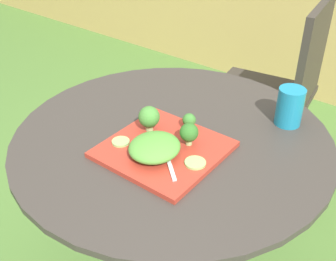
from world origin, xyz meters
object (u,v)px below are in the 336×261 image
object	(u,v)px
salad_plate	(164,149)
fork	(167,157)
drinking_glass	(289,108)
patio_chair	(281,83)

from	to	relation	value
salad_plate	fork	world-z (taller)	fork
drinking_glass	fork	size ratio (longest dim) A/B	0.88
patio_chair	drinking_glass	world-z (taller)	patio_chair
drinking_glass	fork	distance (m)	0.40
patio_chair	fork	distance (m)	0.99
fork	patio_chair	bearing A→B (deg)	96.12
patio_chair	fork	bearing A→B (deg)	-83.88
salad_plate	patio_chair	bearing A→B (deg)	94.10
patio_chair	salad_plate	size ratio (longest dim) A/B	3.10
drinking_glass	patio_chair	bearing A→B (deg)	113.90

